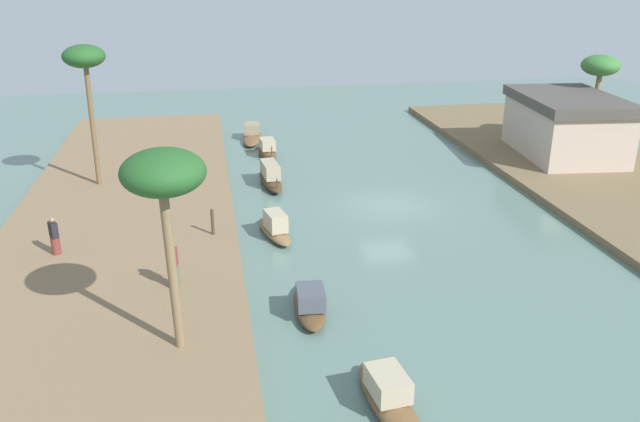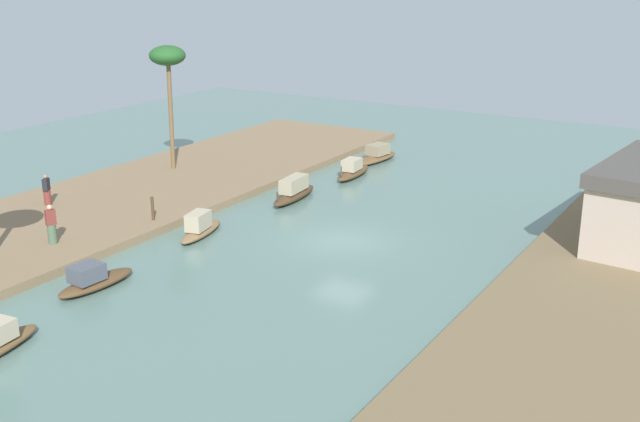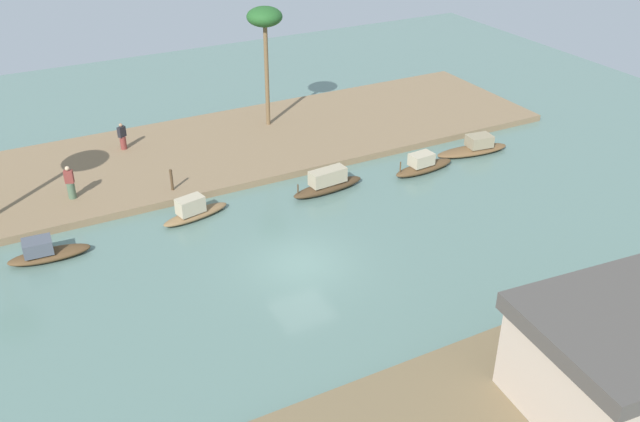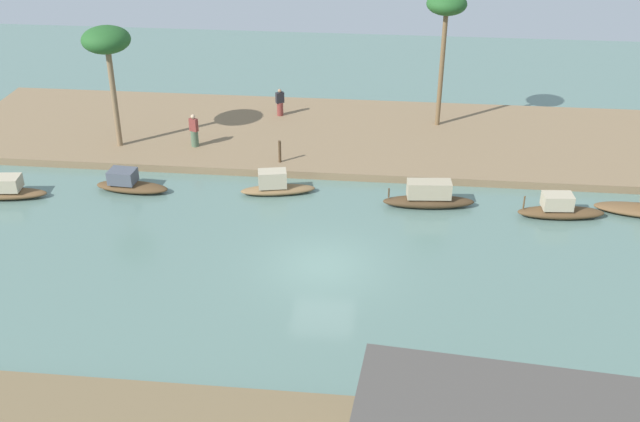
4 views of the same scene
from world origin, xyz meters
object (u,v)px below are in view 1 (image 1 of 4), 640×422
Objects in this scene: sampan_downstream_large at (310,303)px; mooring_post at (213,222)px; person_by_mooring at (173,268)px; palm_tree_right_tall at (600,68)px; sampan_near_left_bank at (270,177)px; palm_tree_left_near at (84,62)px; palm_tree_left_far at (164,178)px; sampan_open_hull at (275,227)px; sampan_foreground at (252,135)px; person_on_near_bank at (55,238)px; sampan_midstream at (267,150)px; riverside_building at (566,125)px; sampan_upstream_small at (390,399)px.

mooring_post reaches higher than sampan_downstream_large.
palm_tree_right_tall reaches higher than person_by_mooring.
sampan_near_left_bank is 10.83m from palm_tree_left_near.
sampan_open_hull is at bearing 155.94° from palm_tree_left_far.
mooring_post is (16.75, -2.98, 0.58)m from sampan_foreground.
sampan_open_hull is at bearing -113.19° from person_on_near_bank.
person_by_mooring is at bearing -4.49° from sampan_foreground.
person_by_mooring is at bearing -20.71° from sampan_midstream.
sampan_near_left_bank is 2.40× the size of person_by_mooring.
person_on_near_bank reaches higher than mooring_post.
sampan_downstream_large is 0.99× the size of sampan_open_hull.
sampan_downstream_large is at bearing -44.23° from riverside_building.
mooring_post is at bearing -2.84° from sampan_foreground.
sampan_near_left_bank is at bearing 164.18° from palm_tree_left_far.
palm_tree_right_tall is at bearing 133.34° from sampan_downstream_large.
sampan_midstream is 0.54× the size of palm_tree_left_near.
person_on_near_bank reaches higher than sampan_upstream_small.
sampan_upstream_small is at bearing 9.95° from sampan_foreground.
palm_tree_left_near is 29.91m from palm_tree_right_tall.
sampan_upstream_small is 1.19× the size of sampan_open_hull.
sampan_upstream_small is 12.86m from mooring_post.
person_by_mooring is 30.09m from palm_tree_right_tall.
sampan_midstream is at bearing 174.90° from sampan_upstream_small.
palm_tree_left_near is (4.97, -9.25, 6.27)m from sampan_midstream.
sampan_near_left_bank is 6.97m from sampan_open_hull.
sampan_open_hull is 0.58× the size of palm_tree_left_far.
sampan_near_left_bank is at bearing -79.67° from person_on_near_bank.
palm_tree_left_far is at bearing -47.00° from riverside_building.
sampan_midstream is 2.21× the size of person_by_mooring.
palm_tree_left_near is 1.16× the size of palm_tree_left_far.
sampan_near_left_bank is 0.90× the size of sampan_foreground.
person_on_near_bank is 0.28× the size of palm_tree_right_tall.
palm_tree_left_near is (-7.83, -5.66, 5.73)m from mooring_post.
person_by_mooring reaches higher than sampan_foreground.
sampan_upstream_small is (19.25, 1.14, -0.10)m from sampan_near_left_bank.
palm_tree_left_near is (-0.67, -8.86, 6.19)m from sampan_near_left_bank.
sampan_open_hull reaches higher than sampan_foreground.
person_on_near_bank is 0.25× the size of palm_tree_left_far.
sampan_open_hull is 12.62m from sampan_midstream.
sampan_midstream is 0.69× the size of palm_tree_right_tall.
sampan_midstream reaches higher than sampan_downstream_large.
sampan_downstream_large is 27.67m from palm_tree_right_tall.
person_on_near_bank is 1.38× the size of mooring_post.
person_by_mooring is at bearing -26.47° from sampan_near_left_bank.
sampan_downstream_large is 13.74m from sampan_near_left_bank.
person_by_mooring is 26.12m from riverside_building.
sampan_upstream_small is 2.45× the size of person_by_mooring.
sampan_upstream_small is 30.61m from palm_tree_right_tall.
palm_tree_right_tall is at bearing 95.12° from sampan_near_left_bank.
sampan_midstream is 3.40× the size of mooring_post.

